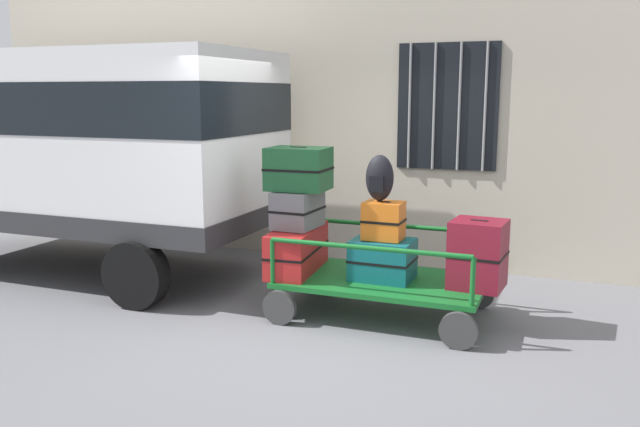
{
  "coord_description": "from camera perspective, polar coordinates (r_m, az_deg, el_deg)",
  "views": [
    {
      "loc": [
        2.21,
        -5.57,
        2.16
      ],
      "look_at": [
        -0.11,
        0.38,
        0.98
      ],
      "focal_mm": 36.71,
      "sensor_mm": 36.0,
      "label": 1
    }
  ],
  "objects": [
    {
      "name": "backpack",
      "position": [
        6.23,
        5.21,
        3.08
      ],
      "size": [
        0.27,
        0.22,
        0.44
      ],
      "color": "black",
      "rests_on": "suitcase_midleft_middle"
    },
    {
      "name": "building_wall",
      "position": [
        8.39,
        6.24,
        12.7
      ],
      "size": [
        12.0,
        0.38,
        5.0
      ],
      "color": "#BCB29E",
      "rests_on": "ground"
    },
    {
      "name": "suitcase_left_top",
      "position": [
        6.53,
        -1.88,
        3.93
      ],
      "size": [
        0.62,
        0.49,
        0.43
      ],
      "color": "#194C28",
      "rests_on": "suitcase_left_middle"
    },
    {
      "name": "suitcase_midleft_middle",
      "position": [
        6.29,
        5.56,
        -0.61
      ],
      "size": [
        0.38,
        0.3,
        0.37
      ],
      "color": "orange",
      "rests_on": "suitcase_midleft_bottom"
    },
    {
      "name": "cart_railing",
      "position": [
        6.34,
        5.54,
        -2.55
      ],
      "size": [
        1.91,
        1.1,
        0.45
      ],
      "color": "#146023",
      "rests_on": "luggage_cart"
    },
    {
      "name": "luggage_cart",
      "position": [
        6.44,
        5.48,
        -6.19
      ],
      "size": [
        2.01,
        1.23,
        0.38
      ],
      "color": "#146023",
      "rests_on": "ground"
    },
    {
      "name": "suitcase_center_bottom",
      "position": [
        6.21,
        13.61,
        -3.47
      ],
      "size": [
        0.53,
        0.51,
        0.64
      ],
      "color": "maroon",
      "rests_on": "luggage_cart"
    },
    {
      "name": "ground_plane",
      "position": [
        6.37,
        -0.3,
        -9.37
      ],
      "size": [
        40.0,
        40.0,
        0.0
      ],
      "primitive_type": "plane",
      "color": "slate"
    },
    {
      "name": "suitcase_left_middle",
      "position": [
        6.57,
        -1.96,
        0.39
      ],
      "size": [
        0.42,
        0.55,
        0.38
      ],
      "color": "slate",
      "rests_on": "suitcase_left_bottom"
    },
    {
      "name": "suitcase_midleft_bottom",
      "position": [
        6.36,
        5.49,
        -4.0
      ],
      "size": [
        0.6,
        0.47,
        0.4
      ],
      "color": "#0F5960",
      "rests_on": "luggage_cart"
    },
    {
      "name": "suitcase_left_bottom",
      "position": [
        6.63,
        -2.02,
        -3.15
      ],
      "size": [
        0.49,
        1.01,
        0.44
      ],
      "color": "#B21E1E",
      "rests_on": "luggage_cart"
    },
    {
      "name": "van",
      "position": [
        8.39,
        -19.96,
        6.15
      ],
      "size": [
        4.57,
        2.17,
        2.62
      ],
      "color": "white",
      "rests_on": "ground"
    }
  ]
}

